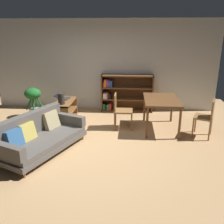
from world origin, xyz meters
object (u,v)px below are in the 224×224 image
at_px(media_console, 65,111).
at_px(dining_table, 161,102).
at_px(fabric_couch, 38,136).
at_px(potted_floor_plant, 33,98).
at_px(dining_chair_far, 121,109).
at_px(open_laptop, 63,98).
at_px(bookshelf, 124,93).
at_px(dining_chair_near, 207,116).
at_px(desk_speaker, 61,99).

relative_size(media_console, dining_table, 0.83).
distance_m(fabric_couch, potted_floor_plant, 2.24).
height_order(media_console, dining_chair_far, dining_chair_far).
xyz_separation_m(open_laptop, dining_table, (2.63, -0.70, 0.13)).
xyz_separation_m(open_laptop, potted_floor_plant, (-0.86, -0.04, -0.02)).
bearing_deg(dining_chair_far, bookshelf, 88.61).
distance_m(fabric_couch, bookshelf, 3.30).
distance_m(fabric_couch, dining_chair_near, 3.72).
xyz_separation_m(dining_chair_near, bookshelf, (-1.94, 1.88, 0.03)).
bearing_deg(media_console, fabric_couch, -92.05).
xyz_separation_m(fabric_couch, open_laptop, (-0.03, 2.08, 0.24)).
bearing_deg(potted_floor_plant, open_laptop, 2.69).
bearing_deg(potted_floor_plant, media_console, -11.74).
xyz_separation_m(open_laptop, dining_chair_far, (1.64, -0.70, -0.08)).
height_order(dining_table, dining_chair_near, dining_chair_near).
bearing_deg(potted_floor_plant, fabric_couch, -66.44).
xyz_separation_m(desk_speaker, dining_chair_near, (3.51, -0.55, -0.17)).
bearing_deg(potted_floor_plant, bookshelf, 17.90).
relative_size(desk_speaker, bookshelf, 0.18).
bearing_deg(open_laptop, desk_speaker, -78.75).
relative_size(desk_speaker, potted_floor_plant, 0.34).
distance_m(dining_chair_near, bookshelf, 2.70).
height_order(fabric_couch, dining_chair_near, dining_chair_near).
bearing_deg(dining_chair_far, dining_chair_near, -11.37).
bearing_deg(dining_chair_near, fabric_couch, -164.68).
bearing_deg(dining_chair_near, media_console, 166.23).
distance_m(fabric_couch, open_laptop, 2.09).
distance_m(media_console, dining_table, 2.61).
xyz_separation_m(media_console, bookshelf, (1.57, 1.02, 0.28)).
height_order(media_console, open_laptop, open_laptop).
bearing_deg(dining_table, dining_chair_near, -22.00).
height_order(open_laptop, dining_chair_far, dining_chair_far).
xyz_separation_m(potted_floor_plant, dining_chair_far, (2.49, -0.66, -0.06)).
bearing_deg(dining_chair_far, dining_table, 0.06).
bearing_deg(fabric_couch, desk_speaker, 87.24).
distance_m(potted_floor_plant, dining_table, 3.55).
relative_size(media_console, dining_chair_far, 1.19).
bearing_deg(desk_speaker, media_console, 91.50).
xyz_separation_m(desk_speaker, dining_chair_far, (1.53, -0.16, -0.19)).
bearing_deg(open_laptop, fabric_couch, -89.05).
bearing_deg(dining_chair_near, desk_speaker, 171.02).
relative_size(fabric_couch, potted_floor_plant, 2.47).
relative_size(open_laptop, dining_table, 0.35).
relative_size(media_console, dining_chair_near, 1.17).
distance_m(dining_chair_far, bookshelf, 1.48).
bearing_deg(media_console, desk_speaker, -88.50).
bearing_deg(dining_chair_near, open_laptop, 163.07).
relative_size(open_laptop, potted_floor_plant, 0.52).
distance_m(desk_speaker, dining_chair_far, 1.55).
xyz_separation_m(open_laptop, desk_speaker, (0.11, -0.55, 0.12)).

